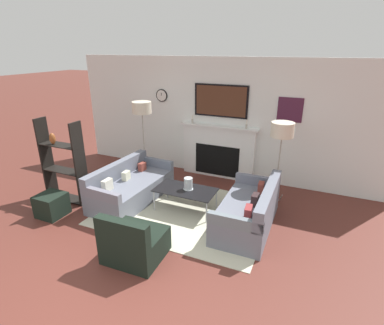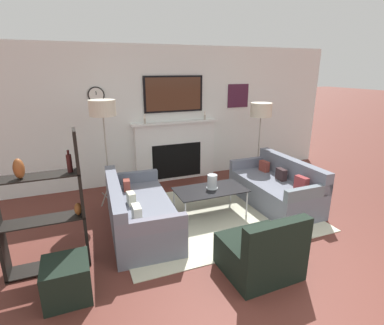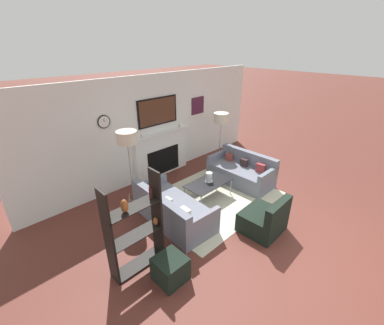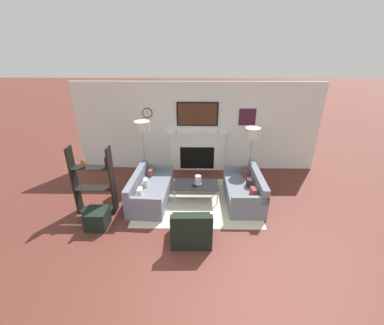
# 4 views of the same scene
# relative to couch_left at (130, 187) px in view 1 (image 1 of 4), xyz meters

# --- Properties ---
(ground_plane) EXTENTS (60.00, 60.00, 0.00)m
(ground_plane) POSITION_rel_couch_left_xyz_m (1.20, -2.39, -0.27)
(ground_plane) COLOR #5B2A22
(fireplace_wall) EXTENTS (7.35, 0.28, 2.70)m
(fireplace_wall) POSITION_rel_couch_left_xyz_m (1.20, 1.93, 0.95)
(fireplace_wall) COLOR white
(fireplace_wall) RESTS_ON ground_plane
(area_rug) EXTENTS (3.01, 2.29, 0.01)m
(area_rug) POSITION_rel_couch_left_xyz_m (1.20, -0.00, -0.26)
(area_rug) COLOR beige
(area_rug) RESTS_ON ground_plane
(couch_left) EXTENTS (0.96, 1.86, 0.74)m
(couch_left) POSITION_rel_couch_left_xyz_m (0.00, 0.00, 0.00)
(couch_left) COLOR slate
(couch_left) RESTS_ON ground_plane
(couch_right) EXTENTS (0.84, 1.68, 0.78)m
(couch_right) POSITION_rel_couch_left_xyz_m (2.40, -0.00, 0.01)
(couch_right) COLOR slate
(couch_right) RESTS_ON ground_plane
(armchair) EXTENTS (0.81, 0.75, 0.77)m
(armchair) POSITION_rel_couch_left_xyz_m (1.09, -1.49, -0.01)
(armchair) COLOR black
(armchair) RESTS_ON ground_plane
(coffee_table) EXTENTS (1.12, 0.61, 0.43)m
(coffee_table) POSITION_rel_couch_left_xyz_m (1.18, 0.07, 0.13)
(coffee_table) COLOR black
(coffee_table) RESTS_ON ground_plane
(hurricane_candle) EXTENTS (0.18, 0.18, 0.23)m
(hurricane_candle) POSITION_rel_couch_left_xyz_m (1.22, 0.10, 0.26)
(hurricane_candle) COLOR silver
(hurricane_candle) RESTS_ON coffee_table
(floor_lamp_left) EXTENTS (0.42, 0.42, 1.80)m
(floor_lamp_left) POSITION_rel_couch_left_xyz_m (-0.28, 1.00, 1.37)
(floor_lamp_left) COLOR #9E998E
(floor_lamp_left) RESTS_ON ground_plane
(floor_lamp_right) EXTENTS (0.41, 0.41, 1.64)m
(floor_lamp_right) POSITION_rel_couch_left_xyz_m (2.68, 1.00, 1.21)
(floor_lamp_right) COLOR #9E998E
(floor_lamp_right) RESTS_ON ground_plane
(shelf_unit) EXTENTS (0.90, 0.28, 1.63)m
(shelf_unit) POSITION_rel_couch_left_xyz_m (-1.16, -0.50, 0.53)
(shelf_unit) COLOR black
(shelf_unit) RESTS_ON ground_plane
(ottoman) EXTENTS (0.45, 0.45, 0.41)m
(ottoman) POSITION_rel_couch_left_xyz_m (-0.96, -1.09, -0.06)
(ottoman) COLOR black
(ottoman) RESTS_ON ground_plane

